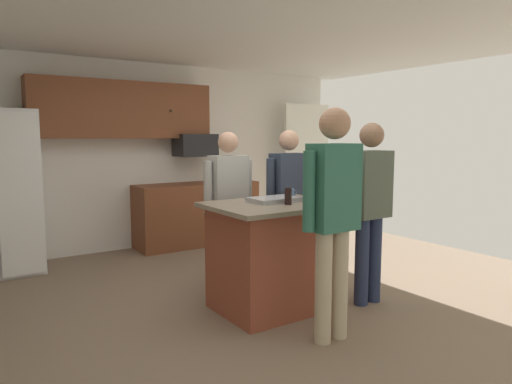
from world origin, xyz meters
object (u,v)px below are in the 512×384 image
at_px(microwave_over_range, 195,145).
at_px(tumbler_amber, 311,194).
at_px(serving_tray, 274,200).
at_px(person_guest_left, 370,201).
at_px(kitchen_island, 274,255).
at_px(mug_blue_stoneware, 290,193).
at_px(person_elder_center, 333,207).
at_px(glass_short_whisky, 288,196).
at_px(person_guest_right, 288,195).
at_px(person_guest_by_door, 229,198).

xyz_separation_m(microwave_over_range, tumbler_amber, (-0.27, -2.89, -0.39)).
bearing_deg(serving_tray, person_guest_left, -30.69).
distance_m(kitchen_island, person_guest_left, 1.03).
bearing_deg(mug_blue_stoneware, serving_tray, -155.98).
height_order(person_elder_center, mug_blue_stoneware, person_elder_center).
distance_m(microwave_over_range, glass_short_whisky, 2.96).
distance_m(mug_blue_stoneware, glass_short_whisky, 0.44).
distance_m(microwave_over_range, mug_blue_stoneware, 2.59).
bearing_deg(glass_short_whisky, microwave_over_range, 79.65).
bearing_deg(microwave_over_range, person_guest_left, -85.66).
xyz_separation_m(person_guest_right, person_guest_by_door, (-0.63, 0.21, -0.01)).
bearing_deg(serving_tray, tumbler_amber, -38.96).
bearing_deg(person_guest_left, kitchen_island, 0.00).
xyz_separation_m(person_elder_center, glass_short_whisky, (0.08, 0.67, 0.01)).
bearing_deg(tumbler_amber, kitchen_island, 154.40).
height_order(person_guest_right, person_guest_by_door, person_guest_right).
relative_size(person_elder_center, tumbler_amber, 11.69).
bearing_deg(mug_blue_stoneware, microwave_over_range, 84.65).
distance_m(person_guest_by_door, tumbler_amber, 1.01).
bearing_deg(tumbler_amber, mug_blue_stoneware, 84.81).
relative_size(kitchen_island, mug_blue_stoneware, 9.63).
relative_size(glass_short_whisky, serving_tray, 0.34).
relative_size(kitchen_island, tumbler_amber, 7.58).
bearing_deg(person_guest_left, serving_tray, -5.02).
relative_size(person_elder_center, mug_blue_stoneware, 14.85).
relative_size(microwave_over_range, person_guest_left, 0.33).
distance_m(microwave_over_range, person_elder_center, 3.62).
distance_m(tumbler_amber, mug_blue_stoneware, 0.35).
bearing_deg(glass_short_whisky, serving_tray, 92.11).
bearing_deg(person_guest_right, tumbler_amber, 23.08).
height_order(microwave_over_range, kitchen_island, microwave_over_range).
xyz_separation_m(person_elder_center, serving_tray, (0.08, 0.87, -0.05)).
relative_size(person_guest_right, mug_blue_stoneware, 13.62).
height_order(glass_short_whisky, serving_tray, glass_short_whisky).
bearing_deg(glass_short_whisky, mug_blue_stoneware, 49.48).
height_order(person_guest_left, tumbler_amber, person_guest_left).
height_order(person_elder_center, serving_tray, person_elder_center).
bearing_deg(person_elder_center, tumbler_amber, -24.90).
distance_m(glass_short_whisky, serving_tray, 0.21).
distance_m(kitchen_island, serving_tray, 0.51).
relative_size(person_guest_right, tumbler_amber, 10.72).
distance_m(person_guest_left, person_guest_by_door, 1.45).
relative_size(person_guest_left, person_guest_by_door, 1.05).
relative_size(person_guest_left, person_guest_right, 1.04).
height_order(kitchen_island, person_elder_center, person_elder_center).
height_order(person_guest_left, mug_blue_stoneware, person_guest_left).
bearing_deg(kitchen_island, mug_blue_stoneware, 30.59).
relative_size(kitchen_island, person_guest_left, 0.68).
relative_size(person_guest_right, glass_short_whisky, 11.04).
xyz_separation_m(mug_blue_stoneware, glass_short_whisky, (-0.29, -0.34, 0.03)).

